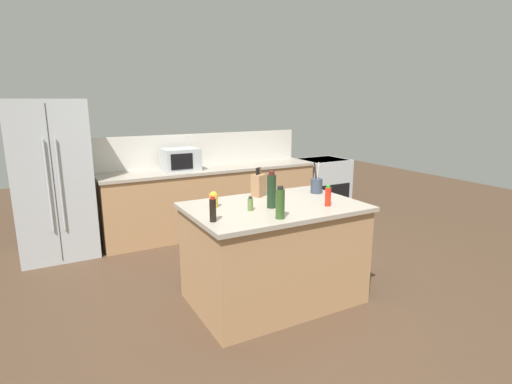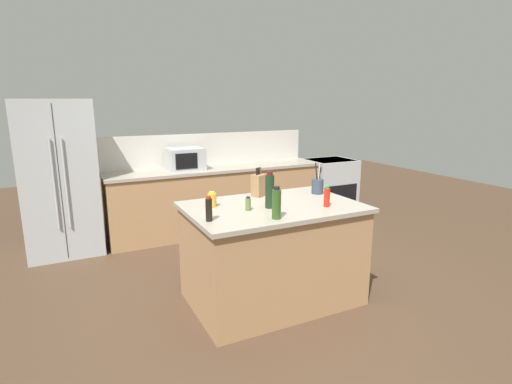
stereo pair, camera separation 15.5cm
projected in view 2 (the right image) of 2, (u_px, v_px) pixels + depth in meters
ground_plane at (272, 299)px, 3.87m from camera, size 14.00×14.00×0.00m
back_counter_run at (218, 199)px, 5.81m from camera, size 3.14×0.66×0.94m
wall_backsplash at (209, 149)px, 5.93m from camera, size 3.10×0.03×0.46m
kitchen_island at (272, 253)px, 3.76m from camera, size 1.58×1.06×0.94m
refrigerator at (60, 178)px, 4.86m from camera, size 0.85×0.75×1.89m
range_oven at (329, 186)px, 6.67m from camera, size 0.76×0.65×0.92m
microwave at (186, 159)px, 5.47m from camera, size 0.48×0.39×0.30m
knife_block at (259, 185)px, 3.96m from camera, size 0.16×0.15×0.29m
utensil_crock at (317, 186)px, 4.09m from camera, size 0.12×0.12×0.32m
soy_sauce_bottle at (209, 209)px, 3.15m from camera, size 0.05×0.05×0.20m
wine_bottle at (270, 191)px, 3.52m from camera, size 0.08×0.08×0.33m
hot_sauce_bottle at (327, 197)px, 3.58m from camera, size 0.05×0.05×0.19m
olive_oil_bottle at (277, 204)px, 3.21m from camera, size 0.07×0.07×0.27m
honey_jar at (212, 200)px, 3.58m from camera, size 0.08×0.08×0.14m
spice_jar_oregano at (248, 204)px, 3.47m from camera, size 0.05×0.05×0.12m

